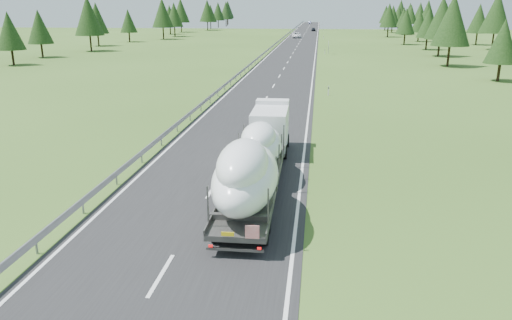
# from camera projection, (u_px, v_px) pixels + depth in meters

# --- Properties ---
(ground) EXTENTS (400.00, 400.00, 0.00)m
(ground) POSITION_uv_depth(u_px,v_px,m) (213.00, 189.00, 26.42)
(ground) COLOR #34531B
(ground) RESTS_ON ground
(road_surface) EXTENTS (10.00, 400.00, 0.02)m
(road_surface) POSITION_uv_depth(u_px,v_px,m) (297.00, 46.00, 121.25)
(road_surface) COLOR black
(road_surface) RESTS_ON ground
(guardrail) EXTENTS (0.10, 400.00, 0.76)m
(guardrail) POSITION_uv_depth(u_px,v_px,m) (275.00, 44.00, 121.65)
(guardrail) COLOR slate
(guardrail) RESTS_ON ground
(marker_posts) EXTENTS (0.13, 350.08, 1.00)m
(marker_posts) POSITION_uv_depth(u_px,v_px,m) (323.00, 33.00, 172.49)
(marker_posts) COLOR silver
(marker_posts) RESTS_ON ground
(highway_sign) EXTENTS (0.08, 0.90, 2.60)m
(highway_sign) POSITION_uv_depth(u_px,v_px,m) (329.00, 45.00, 100.91)
(highway_sign) COLOR slate
(highway_sign) RESTS_ON ground
(tree_line_right) EXTENTS (28.52, 283.84, 12.54)m
(tree_line_right) POSITION_uv_depth(u_px,v_px,m) (466.00, 17.00, 116.83)
(tree_line_right) COLOR black
(tree_line_right) RESTS_ON ground
(tree_line_left) EXTENTS (14.81, 285.75, 12.63)m
(tree_line_left) POSITION_uv_depth(u_px,v_px,m) (149.00, 14.00, 141.67)
(tree_line_left) COLOR black
(tree_line_left) RESTS_ON ground
(boat_truck) EXTENTS (2.86, 17.27, 4.00)m
(boat_truck) POSITION_uv_depth(u_px,v_px,m) (256.00, 155.00, 25.21)
(boat_truck) COLOR silver
(boat_truck) RESTS_ON ground
(distant_van) EXTENTS (2.88, 5.92, 1.62)m
(distant_van) POSITION_uv_depth(u_px,v_px,m) (297.00, 35.00, 153.66)
(distant_van) COLOR white
(distant_van) RESTS_ON ground
(distant_car_dark) EXTENTS (1.80, 4.12, 1.38)m
(distant_car_dark) POSITION_uv_depth(u_px,v_px,m) (313.00, 29.00, 195.97)
(distant_car_dark) COLOR black
(distant_car_dark) RESTS_ON ground
(distant_car_blue) EXTENTS (1.68, 4.22, 1.36)m
(distant_car_blue) POSITION_uv_depth(u_px,v_px,m) (310.00, 23.00, 280.43)
(distant_car_blue) COLOR #171E43
(distant_car_blue) RESTS_ON ground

